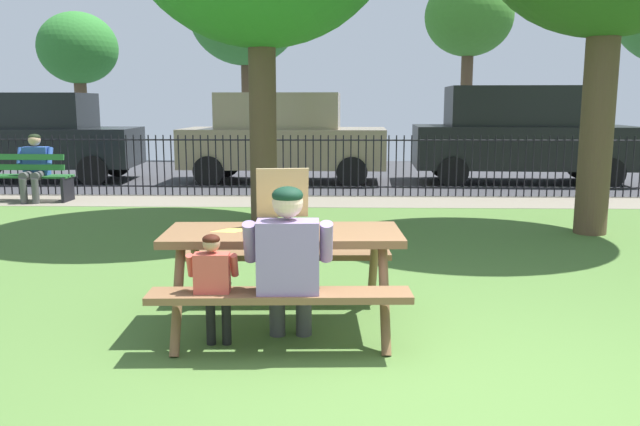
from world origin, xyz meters
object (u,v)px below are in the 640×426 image
Objects in this scene: picnic_table_foreground at (283,253)px; pizza_box_open at (284,218)px; adult_at_table at (289,261)px; parked_car_center at (522,132)px; child_at_table at (214,281)px; parked_car_left at (283,136)px; person_on_park_bench at (34,164)px; parked_car_far_left at (34,136)px; far_tree_center at (469,18)px; far_tree_midleft at (245,15)px; park_bench_left at (25,178)px; far_tree_left at (78,50)px; pizza_slice_on_table at (235,229)px.

pizza_box_open reaches higher than picnic_table_foreground.
adult_at_table is 10.71m from parked_car_center.
parked_car_left is at bearing 92.14° from child_at_table.
parked_car_center reaches higher than person_on_park_bench.
adult_at_table reaches higher than child_at_table.
parked_car_far_left is 0.79× the size of far_tree_center.
parked_car_left is at bearing 94.95° from pizza_box_open.
far_tree_midleft is at bearing 99.09° from pizza_box_open.
picnic_table_foreground is 8.19m from park_bench_left.
picnic_table_foreground is 1.16× the size of park_bench_left.
pizza_box_open is 0.61m from adult_at_table.
child_at_table is 11.48m from parked_car_far_left.
parked_car_center reaches higher than picnic_table_foreground.
person_on_park_bench reaches higher than park_bench_left.
parked_car_left is at bearing 179.99° from parked_car_center.
parked_car_center is (5.19, -0.00, 0.09)m from parked_car_left.
park_bench_left is 10.00m from parked_car_center.
child_at_table is at bearing -65.77° from far_tree_left.
pizza_slice_on_table is at bearing -53.03° from park_bench_left.
parked_car_center reaches higher than park_bench_left.
person_on_park_bench is at bearing 128.18° from pizza_box_open.
picnic_table_foreground is 11.25m from parked_car_far_left.
pizza_slice_on_table is 0.06× the size of parked_car_far_left.
park_bench_left is at bearing 126.97° from pizza_slice_on_table.
adult_at_table is at bearing -80.91° from picnic_table_foreground.
person_on_park_bench is at bearing 125.80° from pizza_slice_on_table.
far_tree_midleft is at bearing 97.33° from child_at_table.
parked_car_center is (10.72, 0.00, 0.09)m from parked_car_far_left.
parked_car_left is at bearing 0.03° from parked_car_far_left.
parked_car_left is (-0.88, 9.80, 0.35)m from adult_at_table.
pizza_slice_on_table is 0.05× the size of far_tree_center.
person_on_park_bench is 0.21× the size of far_tree_center.
parked_car_far_left is at bearing -76.24° from far_tree_left.
parked_car_far_left is (-5.89, 9.84, 0.48)m from child_at_table.
parked_car_left reaches higher than picnic_table_foreground.
pizza_slice_on_table is 7.85m from person_on_park_bench.
pizza_box_open is at bearing -63.73° from far_tree_left.
parked_car_center is 7.84m from far_tree_center.
person_on_park_bench is (-4.53, 6.93, 0.13)m from child_at_table.
person_on_park_bench is at bearing -144.93° from parked_car_left.
far_tree_left reaches higher than parked_car_far_left.
parked_car_far_left reaches higher than person_on_park_bench.
parked_car_far_left is at bearing 111.86° from park_bench_left.
parked_car_left is (-0.80, 9.23, 0.15)m from pizza_box_open.
far_tree_center is (9.67, 10.06, 3.95)m from park_bench_left.
park_bench_left is at bearing -174.06° from person_on_park_bench.
parked_car_far_left is at bearing 124.24° from picnic_table_foreground.
far_tree_left is at bearing -180.00° from far_tree_center.
far_tree_left is 0.81× the size of far_tree_center.
picnic_table_foreground is at bearing -51.00° from park_bench_left.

